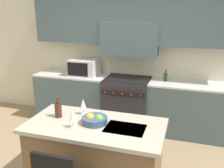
# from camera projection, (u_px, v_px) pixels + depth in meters

# --- Properties ---
(back_cabinetry) EXTENTS (10.00, 0.46, 2.70)m
(back_cabinetry) POSITION_uv_depth(u_px,v_px,m) (132.00, 41.00, 4.59)
(back_cabinetry) COLOR beige
(back_cabinetry) RESTS_ON ground_plane
(back_counter) EXTENTS (3.63, 0.62, 0.94)m
(back_counter) POSITION_uv_depth(u_px,v_px,m) (127.00, 103.00, 4.69)
(back_counter) COLOR #4C6066
(back_counter) RESTS_ON ground_plane
(range_stove) EXTENTS (0.83, 0.70, 0.95)m
(range_stove) POSITION_uv_depth(u_px,v_px,m) (127.00, 103.00, 4.67)
(range_stove) COLOR #2D2D33
(range_stove) RESTS_ON ground_plane
(microwave) EXTENTS (0.52, 0.41, 0.30)m
(microwave) POSITION_uv_depth(u_px,v_px,m) (84.00, 67.00, 4.75)
(microwave) COLOR silver
(microwave) RESTS_ON back_counter
(kitchen_island) EXTENTS (1.58, 0.82, 0.90)m
(kitchen_island) POSITION_uv_depth(u_px,v_px,m) (96.00, 158.00, 2.97)
(kitchen_island) COLOR brown
(kitchen_island) RESTS_ON ground_plane
(wine_bottle) EXTENTS (0.08, 0.08, 0.24)m
(wine_bottle) POSITION_uv_depth(u_px,v_px,m) (58.00, 110.00, 3.00)
(wine_bottle) COLOR #422314
(wine_bottle) RESTS_ON kitchen_island
(wine_glass_near) EXTENTS (0.08, 0.08, 0.20)m
(wine_glass_near) POSITION_uv_depth(u_px,v_px,m) (73.00, 116.00, 2.72)
(wine_glass_near) COLOR white
(wine_glass_near) RESTS_ON kitchen_island
(wine_glass_far) EXTENTS (0.08, 0.08, 0.20)m
(wine_glass_far) POSITION_uv_depth(u_px,v_px,m) (83.00, 104.00, 3.07)
(wine_glass_far) COLOR white
(wine_glass_far) RESTS_ON kitchen_island
(fruit_bowl) EXTENTS (0.29, 0.29, 0.12)m
(fruit_bowl) POSITION_uv_depth(u_px,v_px,m) (95.00, 120.00, 2.85)
(fruit_bowl) COLOR #384C6B
(fruit_bowl) RESTS_ON kitchen_island
(oil_bottle_on_counter) EXTENTS (0.06, 0.06, 0.20)m
(oil_bottle_on_counter) POSITION_uv_depth(u_px,v_px,m) (165.00, 77.00, 4.39)
(oil_bottle_on_counter) COLOR #194723
(oil_bottle_on_counter) RESTS_ON back_counter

